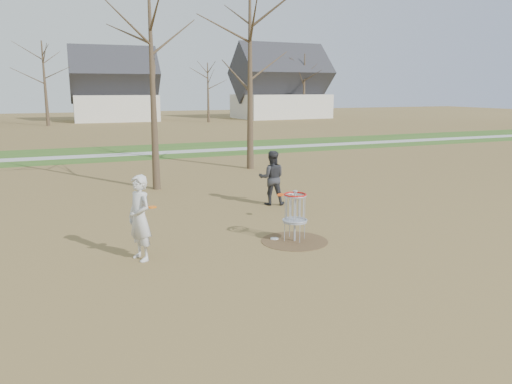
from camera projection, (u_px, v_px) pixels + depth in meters
ground at (294, 241)px, 13.38m from camera, size 160.00×160.00×0.00m
green_band at (149, 151)px, 32.40m from camera, size 160.00×8.00×0.01m
footpath at (152, 153)px, 31.49m from camera, size 160.00×1.50×0.01m
dirt_circle at (294, 241)px, 13.38m from camera, size 1.80×1.80×0.01m
player_standing at (140, 218)px, 11.74m from camera, size 0.73×0.88×2.05m
player_throwing at (272, 178)px, 17.43m from camera, size 1.12×1.00×1.91m
disc_grounded at (274, 239)px, 13.55m from camera, size 0.22×0.22×0.02m
discs_in_play at (228, 200)px, 13.62m from camera, size 4.60×2.44×0.55m
disc_golf_basket at (295, 208)px, 13.20m from camera, size 0.64×0.64×1.35m
bare_trees at (136, 74)px, 45.36m from camera, size 52.62×44.98×9.00m
houses_row at (136, 92)px, 61.86m from camera, size 56.51×10.01×7.26m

